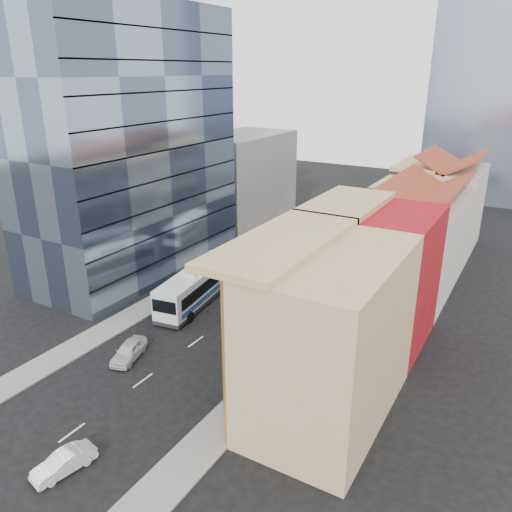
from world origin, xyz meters
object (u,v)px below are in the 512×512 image
Objects in this scene: shophouse_tan at (331,337)px; sedan_right at (64,463)px; sedan_left at (129,351)px; office_tower at (128,146)px; bus_right at (276,286)px; bus_left_far at (283,245)px; bus_left_near at (196,285)px.

sedan_right is at bearing -130.46° from shophouse_tan.
shophouse_tan reaches higher than sedan_left.
office_tower is 2.89× the size of bus_right.
office_tower is at bearing -125.79° from bus_left_far.
bus_left_near is at bearing 119.81° from sedan_right.
office_tower is 25.56m from sedan_left.
office_tower is 2.90× the size of bus_left_far.
office_tower reaches higher than bus_left_far.
sedan_right is at bearing -69.41° from bus_left_far.
bus_left_near is (-18.72, 9.55, -3.98)m from shophouse_tan.
sedan_right is at bearing -107.65° from bus_right.
bus_right is at bearing 103.16° from sedan_right.
office_tower is at bearing 155.70° from shophouse_tan.
bus_left_far is (1.55, 16.72, -0.36)m from bus_left_near.
bus_left_far is 2.36× the size of sedan_left.
sedan_right is (5.57, -39.86, -1.02)m from bus_left_far.
bus_left_near reaches higher than sedan_right.
bus_left_near is at bearing 152.96° from shophouse_tan.
shophouse_tan is 21.39m from bus_left_near.
office_tower reaches higher than bus_left_near.
bus_left_near is at bearing -82.67° from bus_left_far.
shophouse_tan is at bearing -24.30° from office_tower.
shophouse_tan is at bearing 62.24° from sedan_right.
bus_left_near is 2.88× the size of sedan_left.
office_tower is 18.41m from bus_left_near.
bus_right is (5.35, -11.97, 0.01)m from bus_left_far.
bus_right is at bearing -53.30° from bus_left_far.
bus_left_near is 8.38m from bus_right.
bus_right reaches higher than bus_left_far.
bus_left_near reaches higher than sedan_left.
sedan_left is (-17.21, -2.11, -5.26)m from shophouse_tan.
sedan_right is (5.61, -11.48, -0.10)m from sedan_left.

